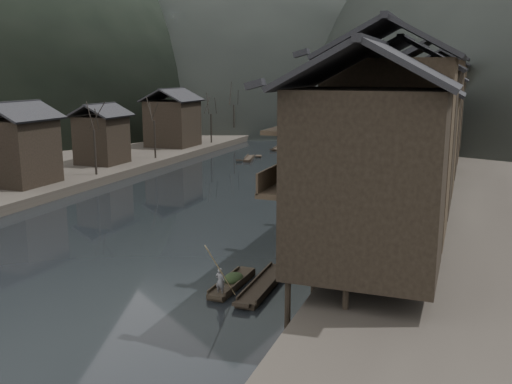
% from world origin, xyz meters
% --- Properties ---
extents(water, '(300.00, 300.00, 0.00)m').
position_xyz_m(water, '(0.00, 0.00, 0.00)').
color(water, black).
rests_on(water, ground).
extents(left_bank, '(40.00, 200.00, 1.20)m').
position_xyz_m(left_bank, '(-35.00, 40.00, 0.60)').
color(left_bank, '#2D2823').
rests_on(left_bank, ground).
extents(stilt_houses, '(9.00, 67.60, 15.67)m').
position_xyz_m(stilt_houses, '(17.28, 19.42, 8.99)').
color(stilt_houses, black).
rests_on(stilt_houses, ground).
extents(left_houses, '(8.10, 53.20, 8.73)m').
position_xyz_m(left_houses, '(-20.50, 20.12, 5.66)').
color(left_houses, black).
rests_on(left_houses, left_bank).
extents(bare_trees, '(3.93, 72.86, 7.87)m').
position_xyz_m(bare_trees, '(-17.00, 23.81, 6.58)').
color(bare_trees, black).
rests_on(bare_trees, left_bank).
extents(moored_sampans, '(3.37, 71.37, 0.47)m').
position_xyz_m(moored_sampans, '(11.94, 26.11, 0.20)').
color(moored_sampans, black).
rests_on(moored_sampans, water).
extents(midriver_boats, '(2.33, 17.58, 0.45)m').
position_xyz_m(midriver_boats, '(-6.61, 45.13, 0.20)').
color(midriver_boats, black).
rests_on(midriver_boats, water).
extents(stone_bridge, '(40.00, 6.00, 9.00)m').
position_xyz_m(stone_bridge, '(-0.00, 72.00, 5.11)').
color(stone_bridge, '#4C4C4F').
rests_on(stone_bridge, ground).
extents(hero_sampan, '(1.15, 5.04, 0.44)m').
position_xyz_m(hero_sampan, '(9.56, -6.17, 0.20)').
color(hero_sampan, black).
rests_on(hero_sampan, water).
extents(cargo_heap, '(1.11, 1.45, 0.66)m').
position_xyz_m(cargo_heap, '(9.55, -5.94, 0.77)').
color(cargo_heap, black).
rests_on(cargo_heap, hero_sampan).
extents(boatman, '(0.58, 0.40, 1.53)m').
position_xyz_m(boatman, '(9.59, -7.93, 1.20)').
color(boatman, slate).
rests_on(boatman, hero_sampan).
extents(bamboo_pole, '(1.27, 2.07, 3.91)m').
position_xyz_m(bamboo_pole, '(9.79, -7.93, 3.92)').
color(bamboo_pole, '#8C7A51').
rests_on(bamboo_pole, boatman).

